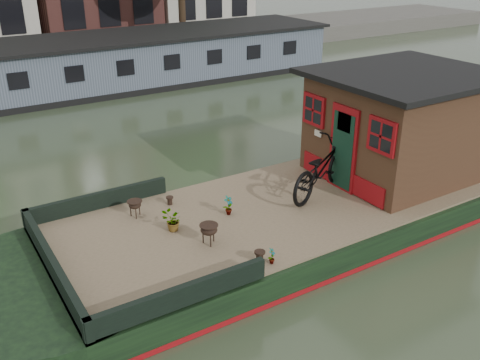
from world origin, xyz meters
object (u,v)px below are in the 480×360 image
brazier_front (209,234)px  brazier_rear (135,209)px  cabin (402,123)px  bicycle (321,168)px  potted_plant_a (228,205)px

brazier_front → brazier_rear: size_ratio=1.12×
cabin → bicycle: bearing=178.8°
potted_plant_a → brazier_front: 1.18m
bicycle → potted_plant_a: (-2.21, 0.19, -0.39)m
cabin → potted_plant_a: bearing=176.9°
potted_plant_a → brazier_rear: bearing=150.4°
bicycle → brazier_rear: bearing=52.1°
bicycle → brazier_rear: 4.02m
bicycle → brazier_rear: bicycle is taller
cabin → brazier_front: bearing=-174.3°
brazier_rear → cabin: bearing=-10.7°
potted_plant_a → brazier_rear: 1.87m
potted_plant_a → bicycle: bearing=-5.0°
cabin → brazier_front: cabin is taller
potted_plant_a → brazier_rear: (-1.63, 0.93, -0.03)m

